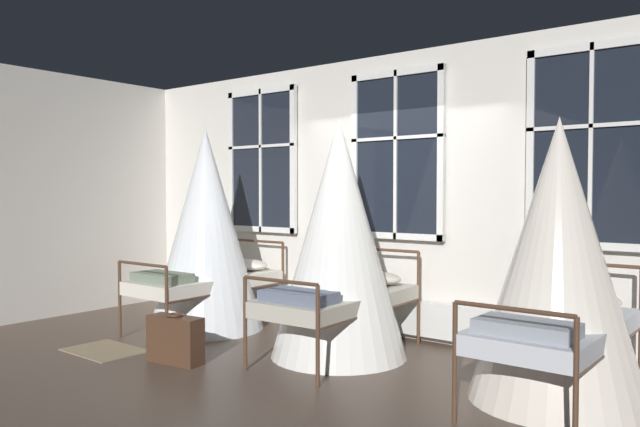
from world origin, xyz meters
TOP-DOWN VIEW (x-y plane):
  - ground at (0.00, 0.00)m, footprint 16.52×16.52m
  - back_wall_with_windows at (0.00, 1.35)m, footprint 8.18×0.10m
  - window_bank at (0.00, 1.23)m, footprint 5.19×0.10m
  - cot_first at (-1.98, 0.26)m, footprint 1.33×1.83m
  - cot_second at (-0.04, 0.23)m, footprint 1.33×1.86m
  - cot_third at (2.05, 0.20)m, footprint 1.33×1.85m
  - rug_first at (-2.02, -1.07)m, footprint 0.81×0.58m
  - suitcase_dark at (-1.10, -0.92)m, footprint 0.58×0.27m

SIDE VIEW (x-z plane):
  - ground at x=0.00m, z-range 0.00..0.00m
  - rug_first at x=-2.02m, z-range 0.00..0.01m
  - suitcase_dark at x=-1.10m, z-range -0.01..0.46m
  - cot_third at x=2.05m, z-range -0.04..2.14m
  - cot_second at x=-0.04m, z-range -0.04..2.28m
  - cot_first at x=-1.98m, z-range -0.04..2.31m
  - window_bank at x=0.00m, z-range -0.22..2.64m
  - back_wall_with_windows at x=0.00m, z-range 0.00..3.14m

